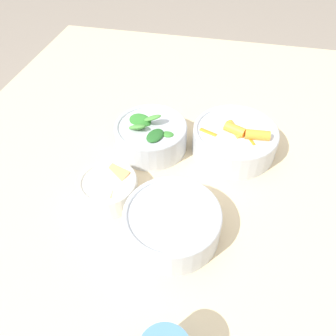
{
  "coord_description": "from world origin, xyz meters",
  "views": [
    {
      "loc": [
        0.5,
        0.12,
        1.27
      ],
      "look_at": [
        0.03,
        0.02,
        0.78
      ],
      "focal_mm": 35.0,
      "sensor_mm": 36.0,
      "label": 1
    }
  ],
  "objects_px": {
    "bowl_greens": "(151,135)",
    "bowl_beans_hotdog": "(172,223)",
    "bowl_carrots": "(234,139)",
    "bowl_cookies": "(108,187)"
  },
  "relations": [
    {
      "from": "bowl_greens",
      "to": "bowl_beans_hotdog",
      "type": "height_order",
      "value": "bowl_greens"
    },
    {
      "from": "bowl_greens",
      "to": "bowl_cookies",
      "type": "relative_size",
      "value": 1.39
    },
    {
      "from": "bowl_carrots",
      "to": "bowl_greens",
      "type": "bearing_deg",
      "value": -81.6
    },
    {
      "from": "bowl_greens",
      "to": "bowl_beans_hotdog",
      "type": "distance_m",
      "value": 0.24
    },
    {
      "from": "bowl_carrots",
      "to": "bowl_beans_hotdog",
      "type": "relative_size",
      "value": 1.09
    },
    {
      "from": "bowl_cookies",
      "to": "bowl_beans_hotdog",
      "type": "bearing_deg",
      "value": 67.05
    },
    {
      "from": "bowl_greens",
      "to": "bowl_carrots",
      "type": "bearing_deg",
      "value": 98.4
    },
    {
      "from": "bowl_greens",
      "to": "bowl_cookies",
      "type": "distance_m",
      "value": 0.17
    },
    {
      "from": "bowl_carrots",
      "to": "bowl_cookies",
      "type": "xyz_separation_m",
      "value": [
        0.19,
        -0.23,
        -0.01
      ]
    },
    {
      "from": "bowl_carrots",
      "to": "bowl_greens",
      "type": "height_order",
      "value": "bowl_greens"
    }
  ]
}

